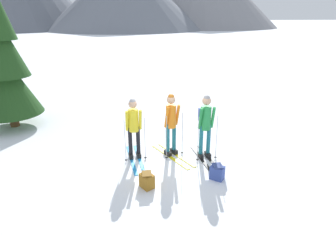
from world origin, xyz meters
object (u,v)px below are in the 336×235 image
(skier_in_yellow, at_px, (134,127))
(skier_in_green, at_px, (205,123))
(pine_tree_near, at_px, (3,61))
(backpack_on_snow_front, at_px, (147,180))
(backpack_on_snow_beside, at_px, (217,172))
(skier_in_orange, at_px, (171,122))

(skier_in_yellow, distance_m, skier_in_green, 1.96)
(skier_in_yellow, xyz_separation_m, pine_tree_near, (-4.26, 3.10, 1.40))
(skier_in_yellow, height_order, backpack_on_snow_front, skier_in_yellow)
(pine_tree_near, bearing_deg, backpack_on_snow_front, -45.81)
(backpack_on_snow_front, distance_m, backpack_on_snow_beside, 1.75)
(backpack_on_snow_beside, bearing_deg, backpack_on_snow_front, -175.65)
(skier_in_green, xyz_separation_m, backpack_on_snow_front, (-1.71, -1.28, -0.87))
(skier_in_orange, bearing_deg, backpack_on_snow_beside, -57.03)
(skier_in_yellow, xyz_separation_m, skier_in_orange, (1.04, 0.05, 0.05))
(skier_in_green, bearing_deg, pine_tree_near, 151.71)
(pine_tree_near, xyz_separation_m, backpack_on_snow_front, (4.49, -4.62, -2.17))
(backpack_on_snow_front, bearing_deg, pine_tree_near, 134.19)
(pine_tree_near, bearing_deg, skier_in_orange, -29.92)
(pine_tree_near, bearing_deg, backpack_on_snow_beside, -35.75)
(backpack_on_snow_front, relative_size, backpack_on_snow_beside, 1.00)
(pine_tree_near, distance_m, backpack_on_snow_front, 6.80)
(skier_in_yellow, height_order, skier_in_orange, skier_in_orange)
(skier_in_yellow, height_order, skier_in_green, skier_in_green)
(skier_in_green, bearing_deg, backpack_on_snow_beside, -88.57)
(backpack_on_snow_front, bearing_deg, skier_in_green, 36.81)
(skier_in_orange, height_order, pine_tree_near, pine_tree_near)
(skier_in_yellow, height_order, backpack_on_snow_beside, skier_in_yellow)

